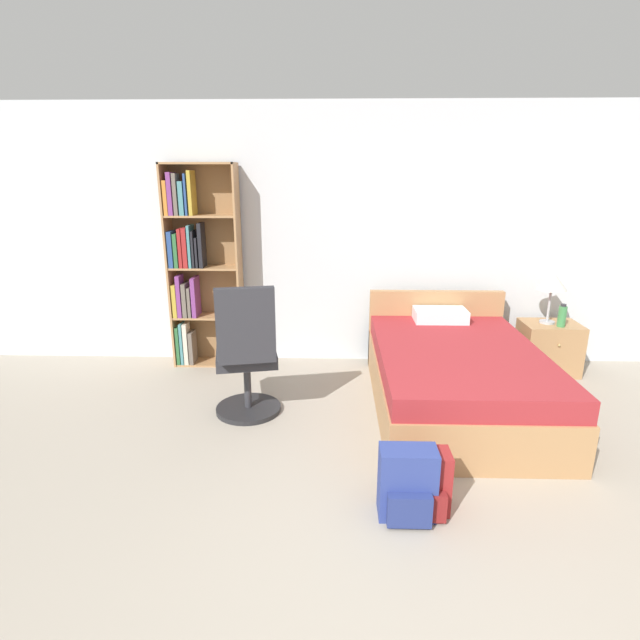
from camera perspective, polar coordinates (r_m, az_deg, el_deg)
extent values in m
plane|color=#A39989|center=(2.74, 13.69, -29.13)|extent=(14.00, 14.00, 0.00)
cube|color=silver|center=(5.16, 7.42, 9.29)|extent=(9.00, 0.06, 2.60)
cube|color=#AD7F51|center=(5.25, -16.68, 5.70)|extent=(0.02, 0.27, 2.03)
cube|color=#AD7F51|center=(5.07, -9.19, 5.83)|extent=(0.02, 0.27, 2.03)
cube|color=#936C45|center=(5.27, -12.65, 6.05)|extent=(0.71, 0.01, 2.03)
cube|color=#AD7F51|center=(5.42, -12.31, -4.70)|extent=(0.67, 0.26, 0.02)
cube|color=#2D6638|center=(5.39, -15.76, -2.71)|extent=(0.03, 0.16, 0.40)
cube|color=teal|center=(5.38, -15.37, -2.52)|extent=(0.03, 0.17, 0.43)
cube|color=beige|center=(5.36, -14.95, -2.58)|extent=(0.04, 0.15, 0.43)
cube|color=#665B51|center=(5.37, -14.33, -2.99)|extent=(0.04, 0.19, 0.34)
cube|color=#AD7F51|center=(5.26, -12.65, 0.45)|extent=(0.67, 0.26, 0.02)
cube|color=gold|center=(5.26, -16.11, 2.20)|extent=(0.04, 0.17, 0.33)
cube|color=#7A387F|center=(5.24, -15.67, 2.68)|extent=(0.04, 0.17, 0.43)
cube|color=#665B51|center=(5.25, -15.01, 2.32)|extent=(0.04, 0.21, 0.34)
cube|color=#665B51|center=(5.23, -14.53, 2.07)|extent=(0.03, 0.19, 0.30)
cube|color=#7A387F|center=(5.22, -14.02, 2.62)|extent=(0.04, 0.22, 0.40)
cube|color=#AD7F51|center=(5.15, -13.00, 5.89)|extent=(0.67, 0.26, 0.02)
cube|color=navy|center=(5.17, -16.54, 7.77)|extent=(0.04, 0.18, 0.35)
cube|color=#2D6638|center=(5.14, -16.01, 7.65)|extent=(0.04, 0.15, 0.33)
cube|color=maroon|center=(5.14, -15.50, 7.96)|extent=(0.03, 0.18, 0.38)
cube|color=maroon|center=(5.13, -14.97, 8.04)|extent=(0.04, 0.20, 0.39)
cube|color=teal|center=(5.12, -14.51, 8.18)|extent=(0.03, 0.20, 0.41)
cube|color=black|center=(5.11, -14.12, 7.89)|extent=(0.02, 0.20, 0.36)
cube|color=black|center=(5.11, -13.74, 7.55)|extent=(0.02, 0.20, 0.30)
cube|color=black|center=(5.08, -13.35, 8.32)|extent=(0.04, 0.18, 0.43)
cube|color=#AD7F51|center=(5.08, -13.38, 11.51)|extent=(0.67, 0.26, 0.02)
cube|color=orange|center=(5.13, -17.01, 13.22)|extent=(0.04, 0.19, 0.32)
cube|color=#7A387F|center=(5.12, -16.54, 13.67)|extent=(0.04, 0.21, 0.40)
cube|color=#665B51|center=(5.08, -16.06, 13.63)|extent=(0.04, 0.16, 0.39)
cube|color=teal|center=(5.08, -15.36, 13.27)|extent=(0.04, 0.19, 0.32)
cube|color=navy|center=(5.07, -14.90, 13.70)|extent=(0.02, 0.19, 0.39)
cube|color=gold|center=(5.06, -14.43, 13.89)|extent=(0.03, 0.20, 0.41)
cube|color=#AD7F51|center=(5.07, -13.76, 17.00)|extent=(0.71, 0.27, 0.02)
cube|color=#AD7F51|center=(4.41, 15.20, -7.47)|extent=(1.34, 2.04, 0.38)
cube|color=maroon|center=(4.31, 15.47, -4.13)|extent=(1.31, 2.00, 0.17)
cube|color=#AD7F51|center=(5.23, 12.96, -1.01)|extent=(1.34, 0.08, 0.80)
cube|color=white|center=(4.98, 13.57, 0.56)|extent=(0.50, 0.30, 0.12)
cylinder|color=#232326|center=(4.33, -8.16, -9.98)|extent=(0.54, 0.54, 0.04)
cylinder|color=#333338|center=(4.23, -8.28, -7.26)|extent=(0.06, 0.06, 0.41)
cube|color=#2D2D33|center=(4.14, -8.43, -4.04)|extent=(0.57, 0.57, 0.10)
cube|color=#2D2D33|center=(3.76, -8.49, -0.66)|extent=(0.45, 0.17, 0.58)
cube|color=#AD7F51|center=(5.49, 24.65, -2.90)|extent=(0.54, 0.41, 0.51)
sphere|color=tan|center=(5.27, 25.66, -2.62)|extent=(0.02, 0.02, 0.02)
cylinder|color=#B2B2B7|center=(5.41, 24.50, -0.21)|extent=(0.15, 0.15, 0.02)
cylinder|color=#B2B2B7|center=(5.36, 24.71, 1.52)|extent=(0.02, 0.02, 0.32)
cone|color=silver|center=(5.31, 25.03, 4.09)|extent=(0.28, 0.28, 0.18)
cylinder|color=#3F8C4C|center=(5.32, 25.93, 0.37)|extent=(0.08, 0.08, 0.20)
cylinder|color=#2D2D33|center=(5.29, 26.08, 1.53)|extent=(0.05, 0.05, 0.02)
cube|color=maroon|center=(3.15, 11.61, -17.57)|extent=(0.31, 0.18, 0.38)
cube|color=maroon|center=(3.10, 11.92, -20.16)|extent=(0.24, 0.06, 0.17)
cube|color=navy|center=(3.08, 9.94, -17.80)|extent=(0.33, 0.18, 0.43)
cube|color=navy|center=(3.04, 10.19, -20.65)|extent=(0.25, 0.06, 0.19)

